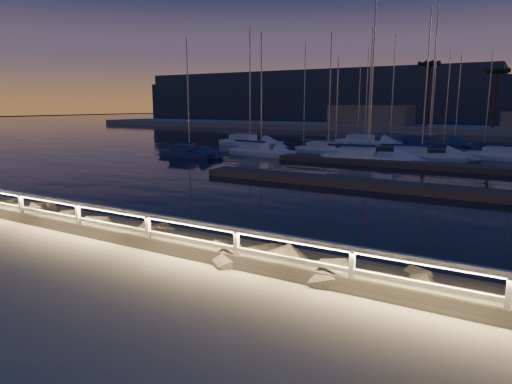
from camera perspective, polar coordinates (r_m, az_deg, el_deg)
ground at (r=12.25m, az=-6.39°, el=-8.54°), size 400.00×400.00×0.00m
harbor_water at (r=41.31m, az=20.74°, el=3.21°), size 400.00×440.00×0.60m
guard_rail at (r=12.06m, az=-6.73°, el=-5.01°), size 44.11×0.12×1.06m
riprap at (r=13.99m, az=-8.26°, el=-6.70°), size 40.75×3.22×1.45m
floating_docks at (r=42.50m, az=21.10°, el=4.15°), size 22.00×36.00×0.40m
far_shore at (r=83.62m, az=26.02°, el=7.23°), size 160.00×14.00×5.20m
palm_left at (r=82.78m, az=20.88°, el=14.42°), size 3.00×3.00×11.20m
palm_center at (r=82.46m, az=27.96°, el=12.95°), size 3.00×3.00×9.70m
distant_hills at (r=145.81m, az=19.55°, el=10.56°), size 230.00×37.50×18.00m
sailboat_a at (r=41.95m, az=-8.48°, el=4.95°), size 6.21×2.17×10.47m
sailboat_e at (r=42.42m, az=0.46°, el=5.16°), size 6.57×2.31×11.08m
sailboat_f at (r=38.37m, az=13.60°, el=4.27°), size 7.73×3.10×12.83m
sailboat_g at (r=41.33m, az=19.69°, el=4.36°), size 7.65×3.93×12.52m
sailboat_i at (r=52.05m, az=-0.93°, el=6.27°), size 7.70×2.62×13.01m
sailboat_j at (r=44.75m, az=8.81°, el=5.31°), size 6.85×2.92×11.32m
sailboat_k at (r=53.64m, az=20.54°, el=5.72°), size 9.31×4.53×15.23m
sailboat_n at (r=54.08m, az=13.58°, el=6.13°), size 8.02×4.01×13.18m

